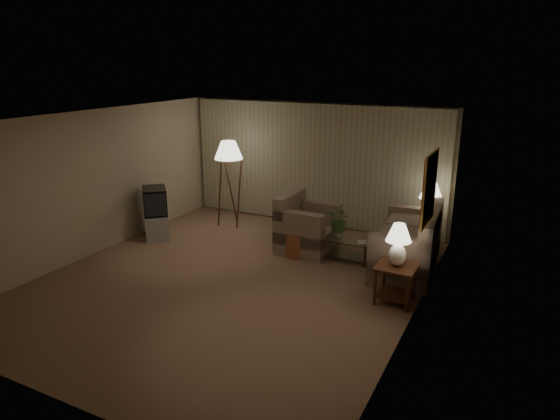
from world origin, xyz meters
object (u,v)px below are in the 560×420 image
object	(u,v)px
table_lamp_near	(398,241)
floor_lamp	(229,182)
ottoman	(300,242)
vase	(339,234)
table_lamp_far	(430,198)
armchair	(307,229)
sofa	(407,245)
coffee_table	(346,246)
tv_cabinet	(157,225)
side_table_near	(396,277)
crt_tv	(155,201)
side_table_far	(428,231)

from	to	relation	value
table_lamp_near	floor_lamp	world-z (taller)	floor_lamp
ottoman	vase	bearing A→B (deg)	7.89
table_lamp_far	armchair	bearing A→B (deg)	-152.46
sofa	floor_lamp	size ratio (longest dim) A/B	1.12
coffee_table	tv_cabinet	xyz separation A→B (m)	(-3.96, -0.59, -0.03)
side_table_near	table_lamp_near	bearing A→B (deg)	180.00
sofa	side_table_near	distance (m)	1.36
side_table_near	tv_cabinet	size ratio (longest dim) A/B	0.70
coffee_table	vase	world-z (taller)	vase
coffee_table	crt_tv	world-z (taller)	crt_tv
side_table_near	tv_cabinet	xyz separation A→B (m)	(-5.20, 0.66, -0.17)
table_lamp_near	side_table_near	bearing A→B (deg)	0.00
sofa	tv_cabinet	distance (m)	5.10
armchair	floor_lamp	size ratio (longest dim) A/B	0.56
table_lamp_near	floor_lamp	size ratio (longest dim) A/B	0.35
table_lamp_near	vase	xyz separation A→B (m)	(-1.39, 1.25, -0.50)
sofa	crt_tv	xyz separation A→B (m)	(-5.05, -0.69, 0.34)
sofa	coffee_table	xyz separation A→B (m)	(-1.09, -0.10, -0.16)
side_table_far	crt_tv	distance (m)	5.51
side_table_near	vase	xyz separation A→B (m)	(-1.39, 1.25, 0.07)
table_lamp_near	vase	world-z (taller)	table_lamp_near
tv_cabinet	armchair	bearing A→B (deg)	59.85
tv_cabinet	crt_tv	world-z (taller)	crt_tv
sofa	table_lamp_far	xyz separation A→B (m)	(0.15, 1.09, 0.60)
side_table_near	floor_lamp	xyz separation A→B (m)	(-4.22, 1.99, 0.58)
vase	table_lamp_far	bearing A→B (deg)	40.72
coffee_table	vase	bearing A→B (deg)	180.00
side_table_far	ottoman	xyz separation A→B (m)	(-2.12, -1.30, -0.17)
table_lamp_far	tv_cabinet	xyz separation A→B (m)	(-5.20, -1.78, -0.79)
floor_lamp	ottoman	xyz separation A→B (m)	(2.10, -0.85, -0.77)
side_table_far	vase	distance (m)	1.83
coffee_table	tv_cabinet	distance (m)	4.01
tv_cabinet	ottoman	world-z (taller)	tv_cabinet
sofa	ottoman	bearing A→B (deg)	-88.81
armchair	ottoman	size ratio (longest dim) A/B	1.57
side_table_near	armchair	bearing A→B (deg)	146.55
armchair	coffee_table	xyz separation A→B (m)	(0.83, -0.12, -0.16)
side_table_near	floor_lamp	bearing A→B (deg)	154.70
vase	sofa	bearing A→B (deg)	4.62
sofa	armchair	distance (m)	1.92
armchair	table_lamp_far	bearing A→B (deg)	-61.85
table_lamp_near	table_lamp_far	xyz separation A→B (m)	(0.00, 2.44, 0.05)
floor_lamp	ottoman	bearing A→B (deg)	-21.96
armchair	coffee_table	bearing A→B (deg)	-97.30
coffee_table	side_table_far	bearing A→B (deg)	43.99
side_table_near	side_table_far	xyz separation A→B (m)	(-0.00, 2.44, -0.02)
sofa	vase	xyz separation A→B (m)	(-1.24, -0.10, 0.05)
crt_tv	sofa	bearing A→B (deg)	54.96
coffee_table	floor_lamp	distance (m)	3.16
armchair	tv_cabinet	xyz separation A→B (m)	(-3.13, -0.70, -0.19)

